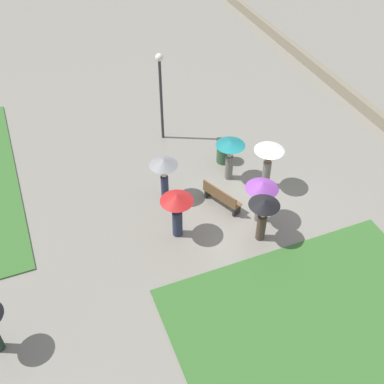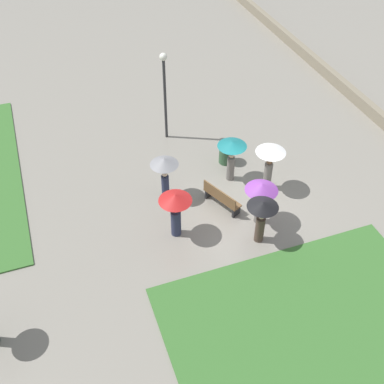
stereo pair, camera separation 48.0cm
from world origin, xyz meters
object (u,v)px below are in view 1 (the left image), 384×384
at_px(crowd_person_purple, 262,190).
at_px(park_bench, 221,197).
at_px(trash_bin, 224,153).
at_px(crowd_person_teal, 230,150).
at_px(lamp_post, 161,85).
at_px(crowd_person_red, 177,206).
at_px(crowd_person_grey, 164,168).
at_px(crowd_person_white, 269,156).
at_px(crowd_person_black, 263,211).

bearing_deg(crowd_person_purple, park_bench, -126.15).
height_order(trash_bin, crowd_person_teal, crowd_person_teal).
height_order(lamp_post, crowd_person_purple, lamp_post).
height_order(crowd_person_red, crowd_person_grey, crowd_person_red).
bearing_deg(park_bench, crowd_person_purple, -163.56).
bearing_deg(crowd_person_grey, crowd_person_white, -88.24).
bearing_deg(park_bench, crowd_person_white, -102.92).
height_order(park_bench, crowd_person_teal, crowd_person_teal).
xyz_separation_m(lamp_post, crowd_person_red, (-5.77, 1.46, -1.23)).
height_order(lamp_post, crowd_person_white, lamp_post).
height_order(crowd_person_red, crowd_person_purple, crowd_person_red).
xyz_separation_m(park_bench, crowd_person_purple, (-1.17, -0.99, 1.00)).
bearing_deg(crowd_person_black, crowd_person_teal, -108.13).
bearing_deg(trash_bin, crowd_person_black, 172.18).
relative_size(trash_bin, crowd_person_purple, 0.47).
xyz_separation_m(crowd_person_black, crowd_person_red, (1.27, 2.65, 0.05)).
xyz_separation_m(crowd_person_white, crowd_person_teal, (0.99, 1.14, -0.08)).
xyz_separation_m(trash_bin, crowd_person_grey, (-1.16, 3.02, 0.99)).
xyz_separation_m(park_bench, crowd_person_teal, (1.40, -0.97, 0.94)).
relative_size(park_bench, trash_bin, 1.94).
height_order(crowd_person_teal, crowd_person_purple, crowd_person_teal).
height_order(crowd_person_white, crowd_person_grey, crowd_person_white).
relative_size(trash_bin, crowd_person_teal, 0.46).
distance_m(crowd_person_teal, crowd_person_red, 3.69).
distance_m(crowd_person_red, crowd_person_purple, 3.05).
distance_m(trash_bin, crowd_person_black, 4.60).
xyz_separation_m(crowd_person_teal, crowd_person_red, (-2.14, 3.00, 0.00)).
bearing_deg(crowd_person_red, crowd_person_purple, 42.05).
bearing_deg(crowd_person_teal, trash_bin, 116.09).
relative_size(trash_bin, crowd_person_grey, 0.47).
bearing_deg(crowd_person_purple, trash_bin, -170.21).
bearing_deg(crowd_person_red, crowd_person_black, 24.38).
relative_size(park_bench, crowd_person_white, 0.83).
xyz_separation_m(crowd_person_black, crowd_person_grey, (3.31, 2.41, 0.07)).
bearing_deg(crowd_person_teal, park_bench, -84.86).
height_order(park_bench, crowd_person_black, crowd_person_black).
bearing_deg(crowd_person_teal, crowd_person_grey, -138.10).
distance_m(crowd_person_black, crowd_person_red, 2.94).
bearing_deg(crowd_person_white, crowd_person_purple, -66.88).
xyz_separation_m(trash_bin, crowd_person_black, (-4.47, 0.61, 0.92)).
relative_size(crowd_person_black, crowd_person_purple, 1.01).
relative_size(park_bench, crowd_person_black, 0.90).
distance_m(trash_bin, crowd_person_white, 2.47).
bearing_deg(lamp_post, crowd_person_white, -149.83).
distance_m(lamp_post, crowd_person_red, 6.08).
bearing_deg(crowd_person_purple, crowd_person_white, 158.09).
bearing_deg(trash_bin, crowd_person_white, -156.81).
relative_size(crowd_person_white, crowd_person_red, 1.06).
xyz_separation_m(lamp_post, crowd_person_white, (-4.62, -2.69, -1.15)).
bearing_deg(park_bench, crowd_person_red, 86.32).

